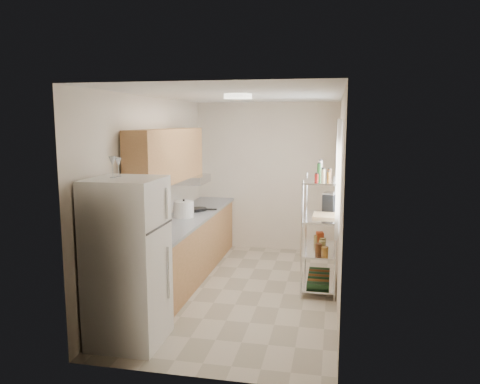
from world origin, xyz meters
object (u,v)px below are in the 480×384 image
(refrigerator, at_px, (128,262))
(rice_cooker, at_px, (184,209))
(cutting_board, at_px, (325,216))
(frying_pan_large, at_px, (194,210))
(espresso_machine, at_px, (330,202))

(refrigerator, distance_m, rice_cooker, 2.05)
(cutting_board, bearing_deg, frying_pan_large, 164.12)
(rice_cooker, xyz_separation_m, cutting_board, (2.01, -0.10, 0.01))
(frying_pan_large, height_order, cutting_board, cutting_board)
(rice_cooker, height_order, frying_pan_large, rice_cooker)
(refrigerator, xyz_separation_m, frying_pan_large, (-0.06, 2.51, 0.06))
(refrigerator, distance_m, cutting_board, 2.75)
(rice_cooker, distance_m, cutting_board, 2.01)
(refrigerator, bearing_deg, frying_pan_large, 91.42)
(espresso_machine, bearing_deg, cutting_board, -87.72)
(refrigerator, relative_size, espresso_machine, 6.15)
(frying_pan_large, bearing_deg, espresso_machine, -17.76)
(refrigerator, bearing_deg, rice_cooker, 91.98)
(frying_pan_large, relative_size, cutting_board, 0.65)
(espresso_machine, bearing_deg, rice_cooker, -162.06)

